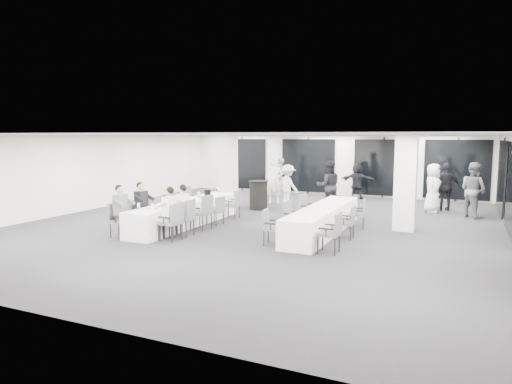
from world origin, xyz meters
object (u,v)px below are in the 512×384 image
at_px(chair_side_left_far, 307,207).
at_px(standing_guest_b, 329,182).
at_px(standing_guest_f, 357,178).
at_px(standing_guest_d, 446,184).
at_px(banquet_table_side, 323,220).
at_px(chair_side_left_near, 270,225).
at_px(chair_main_left_fourth, 175,205).
at_px(chair_side_left_mid, 291,215).
at_px(chair_main_left_mid, 161,208).
at_px(chair_main_right_second, 186,215).
at_px(chair_main_right_mid, 203,210).
at_px(chair_main_right_fourth, 217,209).
at_px(chair_side_right_near, 332,230).
at_px(chair_main_right_near, 173,219).
at_px(banquet_table_main, 186,213).
at_px(cocktail_table, 258,195).
at_px(chair_main_right_far, 234,203).
at_px(chair_main_left_second, 139,213).
at_px(standing_guest_c, 288,182).
at_px(standing_guest_e, 433,185).
at_px(chair_main_left_far, 192,199).
at_px(chair_side_right_mid, 348,220).
at_px(ice_bucket_near, 166,202).
at_px(ice_bucket_far, 207,193).
at_px(chair_side_right_far, 360,212).
at_px(standing_guest_a, 275,178).
at_px(standing_guest_h, 473,186).
at_px(standing_guest_g, 280,175).
at_px(chair_main_left_near, 118,218).

xyz_separation_m(chair_side_left_far, standing_guest_b, (-0.06, 2.76, 0.52)).
bearing_deg(standing_guest_f, standing_guest_d, 149.41).
height_order(banquet_table_side, chair_side_left_near, chair_side_left_near).
height_order(chair_main_left_fourth, standing_guest_b, standing_guest_b).
bearing_deg(chair_side_left_mid, chair_main_left_mid, -71.78).
distance_m(chair_main_right_second, chair_main_right_mid, 0.94).
height_order(chair_main_left_fourth, chair_main_right_fourth, chair_main_left_fourth).
xyz_separation_m(chair_side_right_near, standing_guest_d, (2.21, 7.80, 0.45)).
bearing_deg(standing_guest_b, chair_main_right_near, 42.36).
bearing_deg(banquet_table_main, cocktail_table, 78.39).
distance_m(chair_main_right_near, chair_main_right_far, 3.53).
height_order(chair_main_left_second, standing_guest_c, standing_guest_c).
bearing_deg(standing_guest_e, chair_main_left_far, 129.65).
distance_m(chair_side_right_mid, standing_guest_f, 8.15).
distance_m(chair_main_right_near, chair_side_left_near, 2.58).
relative_size(chair_main_right_near, chair_main_right_far, 1.06).
bearing_deg(chair_main_right_mid, chair_main_right_near, -173.65).
distance_m(cocktail_table, ice_bucket_near, 4.99).
xyz_separation_m(cocktail_table, chair_side_left_mid, (2.56, -3.49, -0.03)).
xyz_separation_m(cocktail_table, chair_main_right_fourth, (0.05, -3.30, -0.04)).
relative_size(cocktail_table, standing_guest_e, 0.54).
relative_size(standing_guest_b, standing_guest_c, 1.15).
height_order(banquet_table_side, standing_guest_e, standing_guest_e).
distance_m(chair_main_right_near, ice_bucket_far, 3.18).
bearing_deg(chair_side_left_near, chair_side_right_mid, 125.39).
bearing_deg(banquet_table_main, chair_side_right_near, -16.24).
distance_m(chair_side_left_mid, standing_guest_c, 5.25).
xyz_separation_m(banquet_table_main, cocktail_table, (0.77, 3.77, 0.17)).
distance_m(banquet_table_side, chair_side_right_near, 2.29).
xyz_separation_m(chair_main_right_mid, chair_side_left_mid, (2.49, 0.64, -0.08)).
relative_size(chair_side_right_far, standing_guest_b, 0.42).
xyz_separation_m(standing_guest_a, standing_guest_c, (0.70, -0.32, -0.13)).
relative_size(standing_guest_f, standing_guest_h, 0.85).
height_order(banquet_table_side, cocktail_table, cocktail_table).
height_order(chair_side_left_mid, chair_side_right_mid, chair_side_left_mid).
relative_size(banquet_table_main, chair_main_right_second, 4.91).
height_order(chair_main_right_near, ice_bucket_near, chair_main_right_near).
distance_m(chair_main_right_fourth, standing_guest_g, 6.85).
height_order(chair_main_left_second, chair_main_left_fourth, chair_main_left_second).
height_order(standing_guest_g, standing_guest_h, standing_guest_h).
xyz_separation_m(cocktail_table, chair_main_left_fourth, (-1.60, -3.14, -0.04)).
distance_m(chair_main_right_second, standing_guest_a, 6.80).
height_order(chair_side_left_far, standing_guest_f, standing_guest_f).
relative_size(chair_main_left_second, chair_main_right_second, 0.89).
bearing_deg(chair_side_right_far, chair_main_right_second, 116.00).
xyz_separation_m(chair_main_left_far, chair_side_right_near, (5.83, -3.12, -0.02)).
bearing_deg(banquet_table_side, ice_bucket_far, 173.18).
height_order(chair_main_left_near, chair_main_left_mid, chair_main_left_near).
bearing_deg(banquet_table_main, chair_side_left_far, 27.45).
height_order(chair_main_right_mid, standing_guest_c, standing_guest_c).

